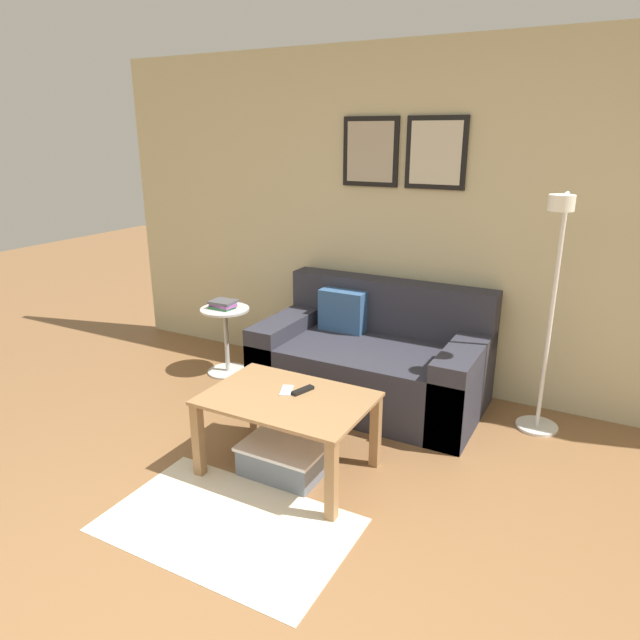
# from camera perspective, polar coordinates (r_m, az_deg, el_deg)

# --- Properties ---
(wall_back) EXTENTS (5.60, 0.09, 2.55)m
(wall_back) POSITION_cam_1_polar(r_m,az_deg,el_deg) (4.38, 10.40, 9.53)
(wall_back) COLOR #C6BC93
(wall_back) RESTS_ON ground_plane
(area_rug) EXTENTS (1.27, 0.78, 0.01)m
(area_rug) POSITION_cam_1_polar(r_m,az_deg,el_deg) (3.15, -9.21, -19.54)
(area_rug) COLOR beige
(area_rug) RESTS_ON ground_plane
(couch) EXTENTS (1.62, 0.91, 0.86)m
(couch) POSITION_cam_1_polar(r_m,az_deg,el_deg) (4.27, 5.24, -4.21)
(couch) COLOR #2D2D38
(couch) RESTS_ON ground_plane
(coffee_table) EXTENTS (0.95, 0.65, 0.48)m
(coffee_table) POSITION_cam_1_polar(r_m,az_deg,el_deg) (3.35, -3.26, -9.02)
(coffee_table) COLOR #997047
(coffee_table) RESTS_ON ground_plane
(storage_bin) EXTENTS (0.49, 0.45, 0.19)m
(storage_bin) POSITION_cam_1_polar(r_m,az_deg,el_deg) (3.50, -3.18, -13.25)
(storage_bin) COLOR slate
(storage_bin) RESTS_ON ground_plane
(floor_lamp) EXTENTS (0.28, 0.49, 1.59)m
(floor_lamp) POSITION_cam_1_polar(r_m,az_deg,el_deg) (3.82, 22.03, 0.87)
(floor_lamp) COLOR white
(floor_lamp) RESTS_ON ground_plane
(side_table) EXTENTS (0.40, 0.40, 0.56)m
(side_table) POSITION_cam_1_polar(r_m,az_deg,el_deg) (4.78, -9.37, -1.40)
(side_table) COLOR silver
(side_table) RESTS_ON ground_plane
(book_stack) EXTENTS (0.22, 0.17, 0.06)m
(book_stack) POSITION_cam_1_polar(r_m,az_deg,el_deg) (4.71, -9.70, 1.56)
(book_stack) COLOR #387F4C
(book_stack) RESTS_ON side_table
(remote_control) EXTENTS (0.08, 0.16, 0.02)m
(remote_control) POSITION_cam_1_polar(r_m,az_deg,el_deg) (3.36, -1.73, -7.04)
(remote_control) COLOR black
(remote_control) RESTS_ON coffee_table
(cell_phone) EXTENTS (0.11, 0.15, 0.01)m
(cell_phone) POSITION_cam_1_polar(r_m,az_deg,el_deg) (3.38, -3.36, -7.04)
(cell_phone) COLOR silver
(cell_phone) RESTS_ON coffee_table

